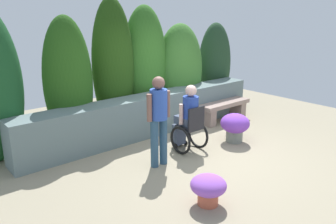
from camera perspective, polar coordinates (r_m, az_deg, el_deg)
name	(u,v)px	position (r m, az deg, el deg)	size (l,w,h in m)	color
ground_plane	(200,155)	(6.48, 5.52, -7.39)	(10.68, 10.68, 0.00)	gray
stone_retaining_wall	(149,115)	(7.46, -3.27, -0.44)	(5.99, 0.57, 0.89)	slate
hedge_backdrop	(128,72)	(7.73, -6.76, 6.83)	(7.03, 1.02, 2.97)	#1A4B23
stone_bench	(224,108)	(8.50, 9.48, 0.67)	(1.50, 0.45, 0.49)	gray
person_in_wheelchair	(188,120)	(6.49, 3.50, -1.44)	(0.53, 0.66, 1.33)	black
person_standing_companion	(159,116)	(5.75, -1.59, -0.60)	(0.49, 0.30, 1.61)	#2C4D68
flower_pot_purple_near	(235,126)	(7.15, 11.34, -2.28)	(0.61, 0.61, 0.61)	gray
flower_pot_terracotta_by_wall	(208,188)	(4.85, 6.89, -12.70)	(0.52, 0.52, 0.44)	#BD5A41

